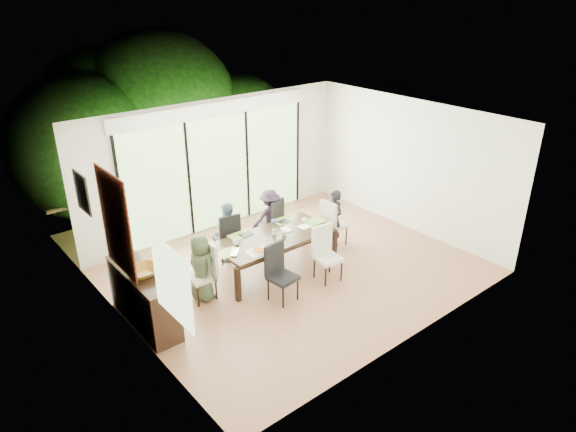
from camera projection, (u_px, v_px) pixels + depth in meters
floor at (297, 271)px, 9.24m from camera, size 6.00×5.00×0.01m
ceiling at (298, 123)px, 8.11m from camera, size 6.00×5.00×0.01m
wall_back at (217, 165)px, 10.44m from camera, size 6.00×0.02×2.70m
wall_front at (418, 258)px, 6.91m from camera, size 6.00×0.02×2.70m
wall_left at (128, 257)px, 6.93m from camera, size 0.02×5.00×2.70m
wall_right at (410, 165)px, 10.42m from camera, size 0.02×5.00×2.70m
glass_doors at (219, 172)px, 10.47m from camera, size 4.20×0.02×2.30m
blinds_header at (215, 109)px, 9.93m from camera, size 4.40×0.06×0.28m
mullion_a at (120, 197)px, 9.25m from camera, size 0.05×0.04×2.30m
mullion_b at (189, 180)px, 10.06m from camera, size 0.05×0.04×2.30m
mullion_c at (247, 165)px, 10.87m from camera, size 0.05×0.04×2.30m
mullion_d at (297, 153)px, 11.68m from camera, size 0.05×0.04×2.30m
side_window at (172, 283)px, 6.05m from camera, size 0.02×0.90×1.00m
deck at (200, 214)px, 11.64m from camera, size 6.00×1.80×0.10m
rail_top at (180, 179)px, 11.96m from camera, size 6.00×0.08×0.06m
foliage_left at (81, 147)px, 11.25m from camera, size 3.20×3.20×3.20m
foliage_mid at (159, 112)px, 12.79m from camera, size 4.00×4.00×4.00m
foliage_right at (238, 127)px, 13.50m from camera, size 2.80×2.80×2.80m
foliage_far at (110, 120)px, 12.78m from camera, size 3.60×3.60×3.60m
table_top at (274, 237)px, 9.04m from camera, size 2.13×0.97×0.05m
table_apron at (274, 241)px, 9.07m from camera, size 1.95×0.80×0.09m
table_leg_fl at (238, 284)px, 8.25m from camera, size 0.08×0.08×0.61m
table_leg_fr at (334, 245)px, 9.50m from camera, size 0.08×0.08×0.61m
table_leg_bl at (210, 264)px, 8.85m from camera, size 0.08×0.08×0.61m
table_leg_br at (304, 229)px, 10.10m from camera, size 0.08×0.08×0.61m
chair_left_end at (201, 273)px, 8.23m from camera, size 0.41×0.41×0.97m
chair_right_end at (335, 222)px, 9.97m from camera, size 0.43×0.43×0.97m
chair_far_left at (226, 236)px, 9.44m from camera, size 0.47×0.47×0.97m
chair_far_right at (269, 221)px, 10.02m from camera, size 0.52×0.52×0.97m
chair_near_left at (283, 274)px, 8.20m from camera, size 0.45×0.45×0.97m
chair_near_right at (328, 255)px, 8.78m from camera, size 0.45×0.45×0.97m
person_left_end at (201, 268)px, 8.21m from camera, size 0.43×0.59×1.14m
person_right_end at (334, 218)px, 9.92m from camera, size 0.40×0.57×1.14m
person_far_left at (227, 232)px, 9.39m from camera, size 0.55×0.36×1.14m
person_far_right at (270, 217)px, 9.97m from camera, size 0.59×0.45×1.14m
placemat_left at (229, 252)px, 8.48m from camera, size 0.39×0.28×0.01m
placemat_right at (314, 221)px, 9.58m from camera, size 0.39×0.28×0.01m
placemat_far_l at (240, 235)px, 9.05m from camera, size 0.39×0.28×0.01m
placemat_far_r at (284, 220)px, 9.63m from camera, size 0.39×0.28×0.01m
placemat_paper at (259, 252)px, 8.50m from camera, size 0.39×0.28×0.01m
tablet_far_l at (246, 234)px, 9.07m from camera, size 0.23×0.16×0.01m
tablet_far_r at (283, 221)px, 9.56m from camera, size 0.21×0.15×0.01m
papers at (306, 226)px, 9.40m from camera, size 0.27×0.19×0.00m
platter_base at (259, 251)px, 8.49m from camera, size 0.23×0.23×0.02m
platter_snacks at (259, 250)px, 8.49m from camera, size 0.18×0.18×0.01m
vase at (274, 232)px, 9.07m from camera, size 0.07×0.07×0.11m
hyacinth_stems at (274, 226)px, 9.03m from camera, size 0.04×0.04×0.14m
hyacinth_blooms at (274, 222)px, 8.99m from camera, size 0.10×0.10×0.10m
laptop at (237, 252)px, 8.46m from camera, size 0.34×0.34×0.02m
cup_a at (236, 243)px, 8.71m from camera, size 0.14×0.14×0.09m
cup_b at (284, 234)px, 9.03m from camera, size 0.10×0.10×0.08m
cup_c at (304, 220)px, 9.54m from camera, size 0.14×0.14×0.09m
book at (283, 231)px, 9.20m from camera, size 0.15×0.20×0.02m
sideboard at (144, 298)px, 7.66m from camera, size 0.44×1.57×0.88m
bowl at (143, 271)px, 7.38m from camera, size 0.47×0.47×0.11m
candlestick_base at (130, 262)px, 7.72m from camera, size 0.10×0.10×0.04m
candlestick_shaft at (125, 225)px, 7.46m from camera, size 0.02×0.02×1.23m
candlestick_pan at (119, 186)px, 7.21m from camera, size 0.10×0.10×0.03m
candle at (118, 182)px, 7.18m from camera, size 0.04×0.04×0.10m
tapestry at (116, 223)px, 7.09m from camera, size 0.02×1.00×1.50m
art_frame at (82, 193)px, 7.98m from camera, size 0.03×0.55×0.65m
art_canvas at (83, 192)px, 8.00m from camera, size 0.01×0.45×0.55m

